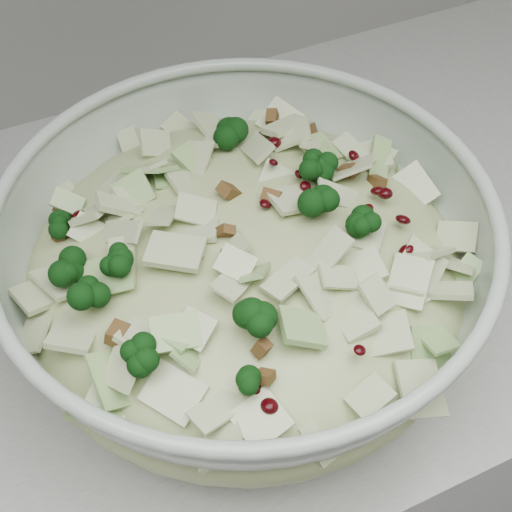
{
  "coord_description": "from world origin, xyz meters",
  "views": [
    {
      "loc": [
        -0.13,
        1.27,
        1.43
      ],
      "look_at": [
        0.02,
        1.59,
        1.01
      ],
      "focal_mm": 50.0,
      "sensor_mm": 36.0,
      "label": 1
    }
  ],
  "objects": [
    {
      "name": "counter",
      "position": [
        0.0,
        1.7,
        0.45
      ],
      "size": [
        3.6,
        0.6,
        0.9
      ],
      "primitive_type": "cube",
      "color": "#B8B8B3",
      "rests_on": "floor"
    },
    {
      "name": "mixing_bowl",
      "position": [
        0.01,
        1.6,
        0.98
      ],
      "size": [
        0.46,
        0.46,
        0.16
      ],
      "rotation": [
        0.0,
        0.0,
        -0.22
      ],
      "color": "#A3B3A3",
      "rests_on": "counter"
    },
    {
      "name": "salad",
      "position": [
        0.01,
        1.6,
        1.01
      ],
      "size": [
        0.5,
        0.5,
        0.16
      ],
      "rotation": [
        0.0,
        0.0,
        -0.65
      ],
      "color": "#A7B77D",
      "rests_on": "mixing_bowl"
    }
  ]
}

